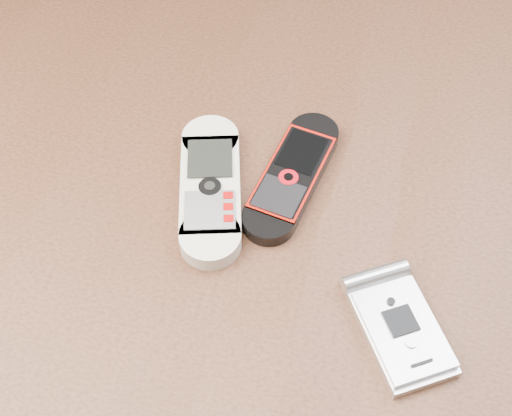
{
  "coord_description": "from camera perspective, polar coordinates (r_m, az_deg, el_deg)",
  "views": [
    {
      "loc": [
        0.08,
        -0.32,
        1.21
      ],
      "look_at": [
        0.01,
        0.0,
        0.76
      ],
      "focal_mm": 50.0,
      "sensor_mm": 36.0,
      "label": 1
    }
  ],
  "objects": [
    {
      "name": "table",
      "position": [
        0.65,
        -0.43,
        -5.89
      ],
      "size": [
        1.2,
        0.8,
        0.75
      ],
      "color": "black",
      "rests_on": "ground"
    },
    {
      "name": "nokia_white",
      "position": [
        0.57,
        -3.67,
        1.66
      ],
      "size": [
        0.08,
        0.15,
        0.02
      ],
      "primitive_type": "cube",
      "rotation": [
        0.0,
        0.0,
        0.27
      ],
      "color": "beige",
      "rests_on": "table"
    },
    {
      "name": "nokia_black_red",
      "position": [
        0.58,
        2.9,
        2.63
      ],
      "size": [
        0.07,
        0.14,
        0.01
      ],
      "primitive_type": "cube",
      "rotation": [
        0.0,
        0.0,
        -0.18
      ],
      "color": "black",
      "rests_on": "table"
    },
    {
      "name": "motorola_razr",
      "position": [
        0.51,
        11.51,
        -9.41
      ],
      "size": [
        0.09,
        0.11,
        0.01
      ],
      "primitive_type": "cube",
      "rotation": [
        0.0,
        0.0,
        0.56
      ],
      "color": "silver",
      "rests_on": "table"
    }
  ]
}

